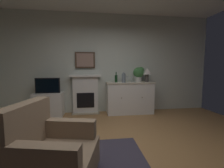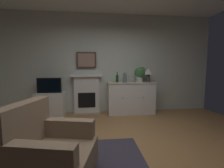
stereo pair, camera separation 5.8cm
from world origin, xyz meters
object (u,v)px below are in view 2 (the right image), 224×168
at_px(sideboard_cabinet, 131,98).
at_px(armchair, 49,152).
at_px(wine_glass_left, 129,78).
at_px(wine_bottle, 117,78).
at_px(wine_glass_right, 136,78).
at_px(fireplace_unit, 87,94).
at_px(wine_glass_center, 133,78).
at_px(tv_cabinet, 50,104).
at_px(potted_plant_small, 140,73).
at_px(framed_picture, 86,60).
at_px(tv_set, 49,85).
at_px(vase_decorative, 125,77).
at_px(table_lamp, 148,72).

bearing_deg(sideboard_cabinet, armchair, -120.65).
distance_m(sideboard_cabinet, wine_glass_left, 0.57).
height_order(wine_bottle, wine_glass_right, wine_bottle).
bearing_deg(fireplace_unit, wine_glass_center, -8.77).
height_order(wine_glass_right, tv_cabinet, wine_glass_right).
relative_size(wine_glass_right, armchair, 0.17).
xyz_separation_m(wine_glass_center, armchair, (-1.57, -2.55, -0.63)).
bearing_deg(armchair, potted_plant_small, 55.58).
bearing_deg(framed_picture, tv_set, -166.69).
distance_m(wine_glass_right, vase_decorative, 0.36).
xyz_separation_m(wine_glass_center, wine_glass_right, (0.11, 0.06, 0.00)).
bearing_deg(potted_plant_small, wine_glass_center, -163.16).
relative_size(wine_bottle, tv_set, 0.47).
bearing_deg(wine_glass_right, fireplace_unit, 174.21).
height_order(wine_glass_center, wine_glass_right, same).
distance_m(fireplace_unit, wine_glass_right, 1.49).
distance_m(framed_picture, wine_glass_center, 1.41).
distance_m(sideboard_cabinet, wine_bottle, 0.68).
height_order(wine_bottle, wine_glass_center, wine_bottle).
relative_size(table_lamp, wine_bottle, 1.38).
bearing_deg(vase_decorative, wine_glass_left, 28.41).
distance_m(framed_picture, wine_glass_right, 1.50).
relative_size(fireplace_unit, table_lamp, 2.75).
bearing_deg(wine_glass_left, vase_decorative, -151.59).
relative_size(wine_glass_center, armchair, 0.17).
relative_size(fireplace_unit, potted_plant_small, 2.56).
relative_size(vase_decorative, potted_plant_small, 0.65).
bearing_deg(sideboard_cabinet, fireplace_unit, 171.94).
distance_m(wine_bottle, tv_cabinet, 1.96).
relative_size(framed_picture, wine_glass_center, 3.33).
bearing_deg(tv_set, framed_picture, 13.31).
xyz_separation_m(wine_glass_left, potted_plant_small, (0.33, 0.02, 0.13)).
distance_m(sideboard_cabinet, tv_set, 2.26).
bearing_deg(wine_glass_center, potted_plant_small, 16.84).
bearing_deg(tv_set, vase_decorative, -1.18).
distance_m(wine_bottle, potted_plant_small, 0.68).
distance_m(table_lamp, wine_bottle, 0.90).
bearing_deg(wine_bottle, vase_decorative, -24.88).
xyz_separation_m(sideboard_cabinet, vase_decorative, (-0.20, -0.05, 0.59)).
xyz_separation_m(sideboard_cabinet, wine_glass_left, (-0.07, 0.02, 0.57)).
bearing_deg(sideboard_cabinet, tv_cabinet, 179.61).
bearing_deg(tv_cabinet, sideboard_cabinet, -0.39).
xyz_separation_m(wine_glass_left, wine_glass_right, (0.22, 0.01, 0.00)).
distance_m(fireplace_unit, armchair, 2.77).
xyz_separation_m(sideboard_cabinet, table_lamp, (0.49, 0.00, 0.73)).
distance_m(sideboard_cabinet, tv_cabinet, 2.23).
xyz_separation_m(fireplace_unit, sideboard_cabinet, (1.25, -0.18, -0.10)).
relative_size(wine_bottle, wine_glass_right, 1.76).
relative_size(framed_picture, potted_plant_small, 1.28).
xyz_separation_m(framed_picture, wine_glass_left, (1.19, -0.20, -0.50)).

